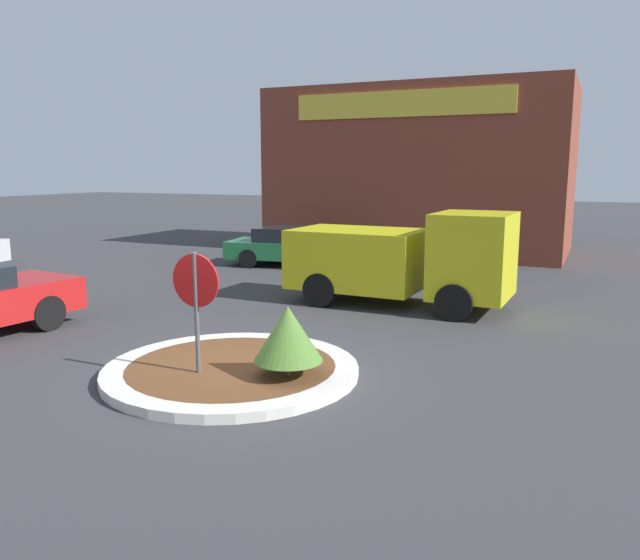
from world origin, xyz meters
TOP-DOWN VIEW (x-y plane):
  - ground_plane at (0.00, 0.00)m, footprint 120.00×120.00m
  - traffic_island at (0.00, 0.00)m, footprint 4.03×4.03m
  - stop_sign at (-0.27, -0.51)m, footprint 0.81×0.07m
  - island_shrub at (1.06, -0.08)m, footprint 1.04×1.04m
  - utility_truck at (0.96, 6.00)m, footprint 5.22×2.29m
  - storefront_building at (-1.53, 16.57)m, footprint 11.24×6.07m
  - parked_sedan_green at (-4.10, 10.51)m, footprint 4.90×2.51m

SIDE VIEW (x-z plane):
  - ground_plane at x=0.00m, z-range 0.00..0.00m
  - traffic_island at x=0.00m, z-range 0.00..0.15m
  - parked_sedan_green at x=-4.10m, z-range 0.02..1.31m
  - island_shrub at x=1.06m, z-range 0.27..1.34m
  - utility_truck at x=0.96m, z-range 0.01..2.27m
  - stop_sign at x=-0.27m, z-range 0.38..2.39m
  - storefront_building at x=-1.53m, z-range 0.00..6.28m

